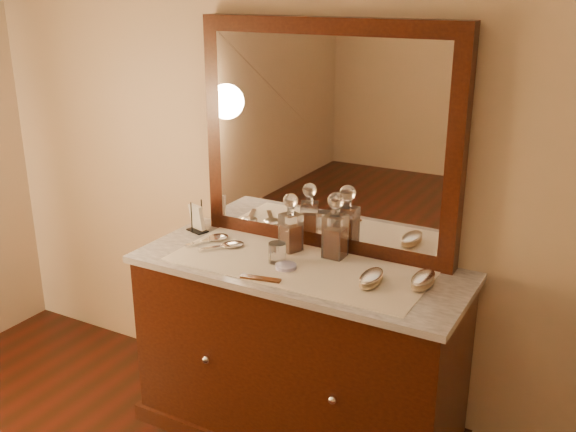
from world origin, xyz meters
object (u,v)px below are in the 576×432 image
object	(u,v)px
decanter_left	(291,229)
brush_far	(423,280)
pin_dish	(286,266)
napkin_rack	(197,219)
mirror_frame	(327,138)
brush_near	(371,278)
dresser_cabinet	(299,355)
decanter_right	(335,232)
hand_mirror_outer	(214,238)
hand_mirror_inner	(229,245)
comb	(261,279)

from	to	relation	value
decanter_left	brush_far	distance (m)	0.64
pin_dish	napkin_rack	xyz separation A→B (m)	(-0.59, 0.19, 0.05)
mirror_frame	brush_near	world-z (taller)	mirror_frame
dresser_cabinet	decanter_left	xyz separation A→B (m)	(-0.10, 0.11, 0.55)
dresser_cabinet	brush_far	world-z (taller)	brush_far
decanter_left	decanter_right	bearing A→B (deg)	8.27
hand_mirror_outer	hand_mirror_inner	xyz separation A→B (m)	(0.11, -0.04, -0.00)
mirror_frame	hand_mirror_outer	world-z (taller)	mirror_frame
pin_dish	brush_far	distance (m)	0.57
decanter_right	napkin_rack	bearing A→B (deg)	-177.92
dresser_cabinet	pin_dish	size ratio (longest dim) A/B	15.64
dresser_cabinet	brush_far	size ratio (longest dim) A/B	7.81
brush_near	dresser_cabinet	bearing A→B (deg)	173.42
hand_mirror_outer	decanter_right	bearing A→B (deg)	9.25
mirror_frame	decanter_left	xyz separation A→B (m)	(-0.10, -0.13, -0.39)
comb	brush_near	size ratio (longest dim) A/B	0.94
hand_mirror_inner	pin_dish	bearing A→B (deg)	-13.43
brush_near	hand_mirror_outer	world-z (taller)	brush_near
napkin_rack	brush_near	size ratio (longest dim) A/B	0.85
comb	hand_mirror_inner	distance (m)	0.38
pin_dish	decanter_right	bearing A→B (deg)	59.11
comb	mirror_frame	bearing A→B (deg)	71.14
pin_dish	brush_near	distance (m)	0.37
napkin_rack	decanter_left	bearing A→B (deg)	-0.38
pin_dish	decanter_left	xyz separation A→B (m)	(-0.08, 0.18, 0.09)
pin_dish	napkin_rack	size ratio (longest dim) A/B	0.59
brush_near	pin_dish	bearing A→B (deg)	-175.77
pin_dish	comb	bearing A→B (deg)	-103.10
pin_dish	hand_mirror_outer	world-z (taller)	hand_mirror_outer
mirror_frame	brush_near	size ratio (longest dim) A/B	6.70
hand_mirror_outer	hand_mirror_inner	bearing A→B (deg)	-19.04
napkin_rack	brush_far	world-z (taller)	napkin_rack
decanter_right	brush_near	xyz separation A→B (m)	(0.24, -0.18, -0.09)
dresser_cabinet	hand_mirror_inner	distance (m)	0.58
decanter_right	hand_mirror_inner	size ratio (longest dim) A/B	1.44
hand_mirror_outer	decanter_left	bearing A→B (deg)	9.79
dresser_cabinet	pin_dish	bearing A→B (deg)	-113.10
mirror_frame	napkin_rack	xyz separation A→B (m)	(-0.62, -0.13, -0.44)
decanter_right	hand_mirror_outer	bearing A→B (deg)	-170.75
comb	decanter_left	size ratio (longest dim) A/B	0.63
brush_far	hand_mirror_outer	world-z (taller)	brush_far
dresser_cabinet	decanter_right	bearing A→B (deg)	55.87
dresser_cabinet	napkin_rack	bearing A→B (deg)	169.21
napkin_rack	hand_mirror_inner	xyz separation A→B (m)	(0.25, -0.10, -0.05)
mirror_frame	comb	distance (m)	0.68
decanter_left	hand_mirror_outer	xyz separation A→B (m)	(-0.37, -0.06, -0.09)
pin_dish	napkin_rack	bearing A→B (deg)	162.63
brush_far	dresser_cabinet	bearing A→B (deg)	-175.10
hand_mirror_inner	comb	bearing A→B (deg)	-36.83
brush_near	mirror_frame	bearing A→B (deg)	140.24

